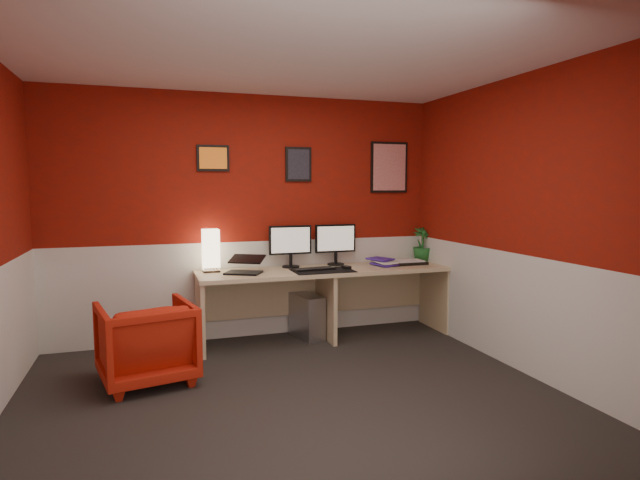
{
  "coord_description": "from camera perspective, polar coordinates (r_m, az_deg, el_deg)",
  "views": [
    {
      "loc": [
        -0.97,
        -3.57,
        1.57
      ],
      "look_at": [
        0.6,
        1.21,
        1.05
      ],
      "focal_mm": 29.18,
      "sensor_mm": 36.0,
      "label": 1
    }
  ],
  "objects": [
    {
      "name": "ground",
      "position": [
        4.02,
        -2.87,
        -17.1
      ],
      "size": [
        4.0,
        3.5,
        0.01
      ],
      "primitive_type": "cube",
      "color": "black",
      "rests_on": "ground"
    },
    {
      "name": "ceiling",
      "position": [
        3.81,
        -3.08,
        20.01
      ],
      "size": [
        4.0,
        3.5,
        0.01
      ],
      "primitive_type": "cube",
      "color": "white",
      "rests_on": "ground"
    },
    {
      "name": "wall_back",
      "position": [
        5.42,
        -7.86,
        2.46
      ],
      "size": [
        4.0,
        0.01,
        2.5
      ],
      "primitive_type": "cube",
      "color": "maroon",
      "rests_on": "ground"
    },
    {
      "name": "wall_front",
      "position": [
        2.09,
        9.81,
        -3.01
      ],
      "size": [
        4.0,
        0.01,
        2.5
      ],
      "primitive_type": "cube",
      "color": "maroon",
      "rests_on": "ground"
    },
    {
      "name": "wall_right",
      "position": [
        4.66,
        21.51,
        1.55
      ],
      "size": [
        0.01,
        3.5,
        2.5
      ],
      "primitive_type": "cube",
      "color": "maroon",
      "rests_on": "ground"
    },
    {
      "name": "wainscot_back",
      "position": [
        5.51,
        -7.74,
        -5.35
      ],
      "size": [
        4.0,
        0.01,
        1.0
      ],
      "primitive_type": "cube",
      "color": "silver",
      "rests_on": "ground"
    },
    {
      "name": "wainscot_front",
      "position": [
        2.33,
        9.4,
        -21.55
      ],
      "size": [
        4.0,
        0.01,
        1.0
      ],
      "primitive_type": "cube",
      "color": "silver",
      "rests_on": "ground"
    },
    {
      "name": "wainscot_right",
      "position": [
        4.76,
        21.12,
        -7.48
      ],
      "size": [
        0.01,
        3.5,
        1.0
      ],
      "primitive_type": "cube",
      "color": "silver",
      "rests_on": "ground"
    },
    {
      "name": "desk",
      "position": [
        5.39,
        0.64,
        -7.0
      ],
      "size": [
        2.6,
        0.65,
        0.73
      ],
      "primitive_type": "cube",
      "color": "tan",
      "rests_on": "ground"
    },
    {
      "name": "shoji_lamp",
      "position": [
        5.23,
        -11.88,
        -1.25
      ],
      "size": [
        0.16,
        0.16,
        0.4
      ],
      "primitive_type": "cube",
      "color": "#FFE5B2",
      "rests_on": "desk"
    },
    {
      "name": "laptop",
      "position": [
        5.06,
        -8.41,
        -2.45
      ],
      "size": [
        0.4,
        0.36,
        0.22
      ],
      "primitive_type": "cube",
      "rotation": [
        0.0,
        0.0,
        -0.51
      ],
      "color": "black",
      "rests_on": "desk"
    },
    {
      "name": "monitor_left",
      "position": [
        5.39,
        -3.24,
        0.04
      ],
      "size": [
        0.45,
        0.06,
        0.58
      ],
      "primitive_type": "cube",
      "color": "black",
      "rests_on": "desk"
    },
    {
      "name": "monitor_right",
      "position": [
        5.55,
        1.75,
        0.22
      ],
      "size": [
        0.45,
        0.06,
        0.58
      ],
      "primitive_type": "cube",
      "color": "black",
      "rests_on": "desk"
    },
    {
      "name": "desk_mat",
      "position": [
        5.19,
        0.3,
        -3.38
      ],
      "size": [
        0.6,
        0.38,
        0.01
      ],
      "primitive_type": "cube",
      "color": "black",
      "rests_on": "desk"
    },
    {
      "name": "keyboard",
      "position": [
        5.22,
        -0.65,
        -3.19
      ],
      "size": [
        0.43,
        0.18,
        0.02
      ],
      "primitive_type": "cube",
      "rotation": [
        0.0,
        0.0,
        0.1
      ],
      "color": "black",
      "rests_on": "desk_mat"
    },
    {
      "name": "mouse",
      "position": [
        5.29,
        2.91,
        -3.0
      ],
      "size": [
        0.08,
        0.11,
        0.03
      ],
      "primitive_type": "cube",
      "rotation": [
        0.0,
        0.0,
        0.18
      ],
      "color": "black",
      "rests_on": "desk_mat"
    },
    {
      "name": "book_bottom",
      "position": [
        5.51,
        6.23,
        -2.77
      ],
      "size": [
        0.25,
        0.3,
        0.03
      ],
      "primitive_type": "imported",
      "rotation": [
        0.0,
        0.0,
        0.21
      ],
      "color": "#4022A0",
      "rests_on": "desk"
    },
    {
      "name": "book_middle",
      "position": [
        5.52,
        6.21,
        -2.47
      ],
      "size": [
        0.21,
        0.28,
        0.02
      ],
      "primitive_type": "imported",
      "rotation": [
        0.0,
        0.0,
        0.03
      ],
      "color": "silver",
      "rests_on": "book_bottom"
    },
    {
      "name": "book_top",
      "position": [
        5.53,
        5.99,
        -2.21
      ],
      "size": [
        0.28,
        0.31,
        0.02
      ],
      "primitive_type": "imported",
      "rotation": [
        0.0,
        0.0,
        0.43
      ],
      "color": "#4022A0",
      "rests_on": "book_middle"
    },
    {
      "name": "zen_tray",
      "position": [
        5.72,
        9.69,
        -2.47
      ],
      "size": [
        0.35,
        0.25,
        0.03
      ],
      "primitive_type": "cube",
      "rotation": [
        0.0,
        0.0,
        0.0
      ],
      "color": "black",
      "rests_on": "desk"
    },
    {
      "name": "potted_plant",
      "position": [
        5.98,
        11.12,
        -0.47
      ],
      "size": [
        0.22,
        0.22,
        0.38
      ],
      "primitive_type": "imported",
      "rotation": [
        0.0,
        0.0,
        -0.06
      ],
      "color": "#19591E",
      "rests_on": "desk"
    },
    {
      "name": "pc_tower",
      "position": [
        5.47,
        -1.47,
        -8.34
      ],
      "size": [
        0.29,
        0.48,
        0.45
      ],
      "primitive_type": "cube",
      "rotation": [
        0.0,
        0.0,
        0.21
      ],
      "color": "#99999E",
      "rests_on": "ground"
    },
    {
      "name": "armchair",
      "position": [
        4.47,
        -18.51,
        -10.56
      ],
      "size": [
        0.83,
        0.85,
        0.65
      ],
      "primitive_type": "imported",
      "rotation": [
        0.0,
        0.0,
        3.35
      ],
      "color": "red",
      "rests_on": "ground"
    },
    {
      "name": "art_left",
      "position": [
        5.35,
        -11.65,
        8.79
      ],
      "size": [
        0.32,
        0.02,
        0.26
      ],
      "primitive_type": "cube",
      "color": "orange",
      "rests_on": "wall_back"
    },
    {
      "name": "art_center",
      "position": [
        5.52,
        -2.38,
        8.29
      ],
      "size": [
        0.28,
        0.02,
        0.36
      ],
      "primitive_type": "cube",
      "color": "black",
      "rests_on": "wall_back"
    },
    {
      "name": "art_right",
      "position": [
        5.89,
        7.58,
        7.9
      ],
      "size": [
        0.44,
        0.02,
        0.56
      ],
      "primitive_type": "cube",
      "color": "red",
      "rests_on": "wall_back"
    }
  ]
}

